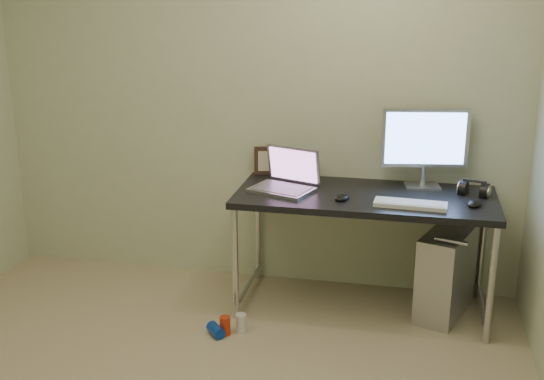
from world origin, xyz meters
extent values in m
cube|color=beige|center=(0.00, 1.75, 1.25)|extent=(3.50, 0.02, 2.50)
cube|color=black|center=(0.77, 1.41, 0.73)|extent=(1.55, 0.68, 0.04)
cylinder|color=silver|center=(0.03, 1.11, 0.35)|extent=(0.04, 0.04, 0.71)
cylinder|color=silver|center=(0.03, 1.71, 0.35)|extent=(0.04, 0.04, 0.71)
cylinder|color=silver|center=(1.51, 1.11, 0.35)|extent=(0.04, 0.04, 0.71)
cylinder|color=silver|center=(1.51, 1.71, 0.35)|extent=(0.04, 0.04, 0.71)
cylinder|color=silver|center=(0.03, 1.41, 0.08)|extent=(0.04, 0.60, 0.04)
cylinder|color=silver|center=(1.51, 1.41, 0.08)|extent=(0.04, 0.60, 0.04)
cube|color=silver|center=(1.28, 1.44, 0.27)|extent=(0.39, 0.56, 0.54)
cylinder|color=#B1B2B9|center=(1.28, 1.22, 0.56)|extent=(0.19, 0.09, 0.03)
cylinder|color=#B1B2B9|center=(1.28, 1.65, 0.56)|extent=(0.19, 0.09, 0.03)
cylinder|color=black|center=(1.23, 1.70, 0.40)|extent=(0.01, 0.16, 0.69)
cylinder|color=black|center=(1.32, 1.68, 0.38)|extent=(0.02, 0.11, 0.71)
cylinder|color=red|center=(0.03, 0.89, 0.06)|extent=(0.08, 0.08, 0.11)
cylinder|color=silver|center=(0.11, 0.94, 0.06)|extent=(0.08, 0.08, 0.11)
cylinder|color=#0C36A7|center=(-0.02, 0.87, 0.03)|extent=(0.13, 0.14, 0.07)
cube|color=#B1B2B9|center=(0.27, 1.36, 0.76)|extent=(0.43, 0.36, 0.02)
cube|color=gray|center=(0.27, 1.36, 0.77)|extent=(0.37, 0.31, 0.00)
cube|color=#93949A|center=(0.31, 1.50, 0.88)|extent=(0.36, 0.17, 0.23)
cube|color=#754A73|center=(0.31, 1.49, 0.88)|extent=(0.32, 0.15, 0.20)
cube|color=#B1B2B9|center=(1.11, 1.63, 0.76)|extent=(0.23, 0.19, 0.02)
cylinder|color=#B1B2B9|center=(1.11, 1.65, 0.82)|extent=(0.03, 0.03, 0.12)
cube|color=#B1B2B9|center=(1.11, 1.64, 1.06)|extent=(0.53, 0.12, 0.36)
cube|color=#6C9DFF|center=(1.11, 1.62, 1.06)|extent=(0.47, 0.09, 0.32)
cube|color=white|center=(1.04, 1.23, 0.76)|extent=(0.42, 0.16, 0.02)
ellipsoid|color=black|center=(1.40, 1.32, 0.77)|extent=(0.10, 0.14, 0.04)
ellipsoid|color=black|center=(0.64, 1.28, 0.77)|extent=(0.11, 0.14, 0.04)
cylinder|color=black|center=(1.34, 1.53, 0.78)|extent=(0.07, 0.11, 0.11)
cylinder|color=black|center=(1.47, 1.53, 0.78)|extent=(0.07, 0.11, 0.11)
cube|color=black|center=(1.41, 1.53, 0.84)|extent=(0.14, 0.06, 0.01)
cube|color=black|center=(0.13, 1.73, 0.84)|extent=(0.24, 0.11, 0.19)
cylinder|color=silver|center=(0.42, 1.69, 0.79)|extent=(0.01, 0.01, 0.09)
cylinder|color=white|center=(0.42, 1.69, 0.85)|extent=(0.04, 0.04, 0.04)
camera|label=1|loc=(1.03, -2.53, 1.98)|focal=45.00mm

